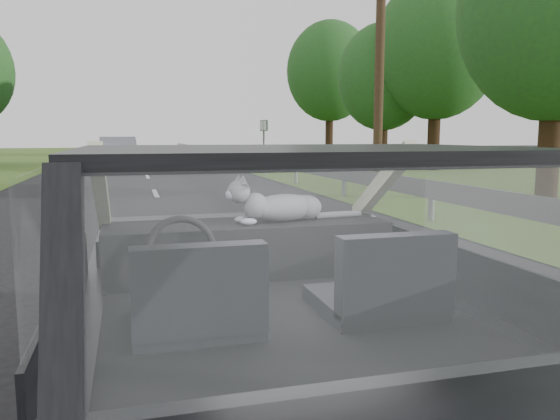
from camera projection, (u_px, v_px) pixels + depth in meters
subject_car at (276, 301)px, 2.53m from camera, size 1.80×4.00×1.45m
dashboard at (248, 248)px, 3.11m from camera, size 1.58×0.45×0.30m
driver_seat at (197, 292)px, 2.13m from camera, size 0.50×0.72×0.42m
passenger_seat at (384, 278)px, 2.34m from camera, size 0.50×0.72×0.42m
steering_wheel at (181, 250)px, 2.71m from camera, size 0.36×0.36×0.04m
cat at (284, 206)px, 3.11m from camera, size 0.64×0.31×0.27m
guardrail at (340, 173)px, 13.24m from camera, size 0.05×90.00×0.32m
other_car at (118, 153)px, 24.02m from camera, size 1.93×4.47×1.45m
highway_sign at (264, 143)px, 27.56m from camera, size 0.25×0.91×2.27m
utility_pole at (380, 44)px, 15.46m from camera, size 0.30×0.30×8.13m
tree_0 at (555, 54)px, 12.33m from camera, size 4.60×4.60×6.66m
tree_1 at (436, 76)px, 23.13m from camera, size 6.99×6.99×7.99m
tree_2 at (383, 98)px, 24.84m from camera, size 5.35×5.35×6.37m
tree_3 at (330, 91)px, 38.72m from camera, size 7.07×7.07×9.25m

